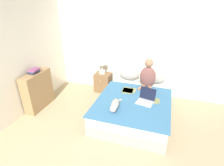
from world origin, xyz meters
TOP-DOWN VIEW (x-y plane):
  - wall_back at (0.00, 3.43)m, footprint 5.11×0.05m
  - wall_side at (-2.08, 1.70)m, footprint 0.05×4.41m
  - bed at (0.34, 2.33)m, footprint 1.54×2.06m
  - pillow_near at (0.01, 3.20)m, footprint 0.53×0.28m
  - pillow_far at (0.68, 3.20)m, footprint 0.53×0.28m
  - person_sitting at (0.52, 2.90)m, footprint 0.38×0.37m
  - cat_tabby at (0.05, 1.75)m, footprint 0.22×0.59m
  - laptop_open at (0.59, 2.20)m, footprint 0.39×0.38m
  - nightstand at (-0.73, 3.18)m, footprint 0.44×0.39m
  - table_lamp at (-0.75, 3.19)m, footprint 0.26×0.26m
  - bookshelf at (-1.90, 1.92)m, footprint 0.25×0.79m
  - book_stack_top at (-1.90, 1.92)m, footprint 0.19×0.25m

SIDE VIEW (x-z plane):
  - bed at x=0.34m, z-range 0.00..0.44m
  - nightstand at x=-0.73m, z-range 0.00..0.53m
  - bookshelf at x=-1.90m, z-range 0.00..0.89m
  - laptop_open at x=0.59m, z-range 0.37..0.64m
  - cat_tabby at x=0.05m, z-range 0.44..0.62m
  - pillow_near at x=0.01m, z-range 0.44..0.73m
  - pillow_far at x=0.68m, z-range 0.44..0.73m
  - person_sitting at x=0.52m, z-range 0.39..1.10m
  - table_lamp at x=-0.75m, z-range 0.62..1.13m
  - book_stack_top at x=-1.90m, z-range 0.89..0.99m
  - wall_back at x=0.00m, z-range 0.00..2.55m
  - wall_side at x=-2.08m, z-range 0.00..2.55m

